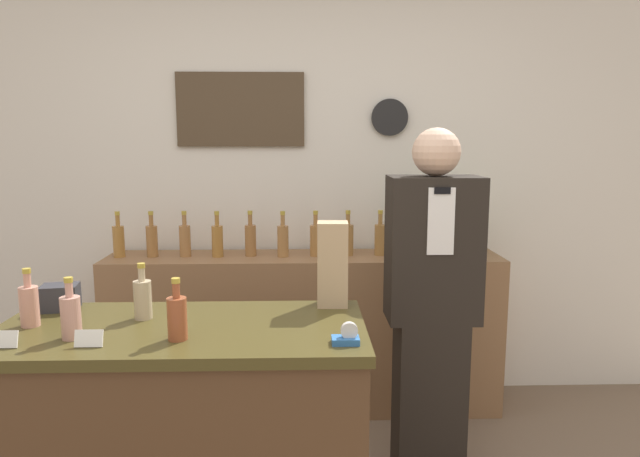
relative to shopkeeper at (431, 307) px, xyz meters
name	(u,v)px	position (x,y,z in m)	size (l,w,h in m)	color
back_wall	(294,178)	(-0.65, 0.97, 0.53)	(5.20, 0.09, 2.70)	silver
back_shelf	(304,332)	(-0.59, 0.70, -0.36)	(2.28, 0.41, 0.92)	#8E6642
display_counter	(186,448)	(-1.03, -0.57, -0.35)	(1.32, 0.62, 0.93)	#4C331E
shopkeeper	(431,307)	(0.00, 0.00, 0.00)	(0.42, 0.26, 1.64)	black
potted_plant	(451,218)	(0.26, 0.70, 0.32)	(0.32, 0.32, 0.39)	#9E998E
paper_bag	(333,264)	(-0.48, -0.33, 0.28)	(0.12, 0.11, 0.34)	tan
tape_dispenser	(347,337)	(-0.45, -0.76, 0.14)	(0.09, 0.06, 0.07)	#2D66A8
price_card_left	(3,339)	(-1.55, -0.76, 0.14)	(0.09, 0.02, 0.06)	white
price_card_right	(89,338)	(-1.29, -0.76, 0.14)	(0.09, 0.02, 0.06)	white
gift_box	(60,297)	(-1.54, -0.36, 0.16)	(0.15, 0.12, 0.10)	#2D2D33
counter_bottle_0	(29,305)	(-1.57, -0.55, 0.19)	(0.07, 0.07, 0.21)	tan
counter_bottle_1	(71,316)	(-1.37, -0.69, 0.19)	(0.07, 0.07, 0.21)	tan
counter_bottle_2	(143,298)	(-1.19, -0.48, 0.19)	(0.07, 0.07, 0.21)	tan
counter_bottle_3	(177,317)	(-1.01, -0.71, 0.19)	(0.07, 0.07, 0.21)	brown
shelf_bottle_0	(119,240)	(-1.65, 0.70, 0.20)	(0.06, 0.06, 0.26)	#A37032
shelf_bottle_1	(152,240)	(-1.46, 0.71, 0.20)	(0.06, 0.06, 0.26)	#9A6836
shelf_bottle_2	(185,239)	(-1.27, 0.71, 0.20)	(0.06, 0.06, 0.26)	#9F6D3D
shelf_bottle_3	(217,240)	(-1.09, 0.69, 0.20)	(0.06, 0.06, 0.26)	#A47032
shelf_bottle_4	(251,239)	(-0.90, 0.71, 0.20)	(0.06, 0.06, 0.26)	#996737
shelf_bottle_5	(283,240)	(-0.71, 0.68, 0.20)	(0.06, 0.06, 0.26)	#A3723F
shelf_bottle_6	(316,239)	(-0.52, 0.70, 0.20)	(0.06, 0.06, 0.26)	#A06E38
shelf_bottle_7	(348,239)	(-0.33, 0.71, 0.20)	(0.06, 0.06, 0.26)	olive
shelf_bottle_8	(380,238)	(-0.15, 0.71, 0.20)	(0.06, 0.06, 0.26)	#9F7139
shelf_bottle_9	(412,238)	(0.04, 0.72, 0.20)	(0.06, 0.06, 0.26)	#9C6E3F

